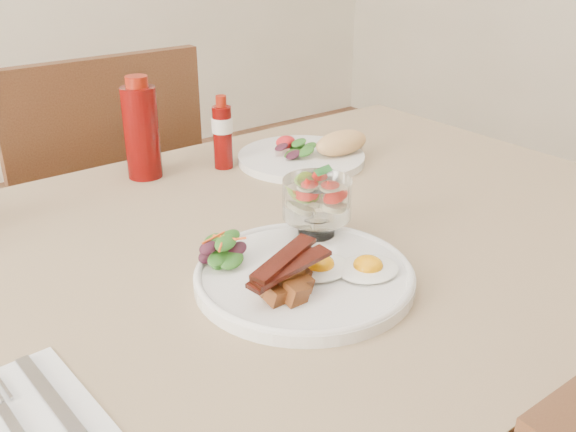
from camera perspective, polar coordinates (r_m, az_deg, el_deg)
name	(u,v)px	position (r m, az deg, el deg)	size (l,w,h in m)	color
table	(265,295)	(0.97, -2.08, -7.00)	(1.33, 0.88, 0.75)	brown
chair_far	(101,225)	(1.56, -16.32, -0.78)	(0.42, 0.42, 0.93)	brown
main_plate	(304,277)	(0.82, 1.44, -5.45)	(0.28, 0.28, 0.02)	white
fried_eggs	(344,267)	(0.82, 4.97, -4.50)	(0.13, 0.12, 0.02)	white
bacon_potato_pile	(287,277)	(0.76, -0.05, -5.46)	(0.11, 0.07, 0.05)	brown
side_salad	(224,250)	(0.83, -5.73, -3.07)	(0.07, 0.07, 0.04)	#1A4412
fruit_cup	(317,199)	(0.89, 2.58, 1.52)	(0.10, 0.10, 0.10)	white
second_plate	(311,153)	(1.23, 2.04, 5.59)	(0.25, 0.24, 0.06)	white
ketchup_bottle	(141,131)	(1.16, -12.90, 7.40)	(0.06, 0.06, 0.18)	#570605
hot_sauce_bottle	(222,133)	(1.19, -5.85, 7.32)	(0.05, 0.05, 0.14)	#570605
napkin_cutlery	(37,417)	(0.66, -21.43, -16.33)	(0.12, 0.20, 0.01)	white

